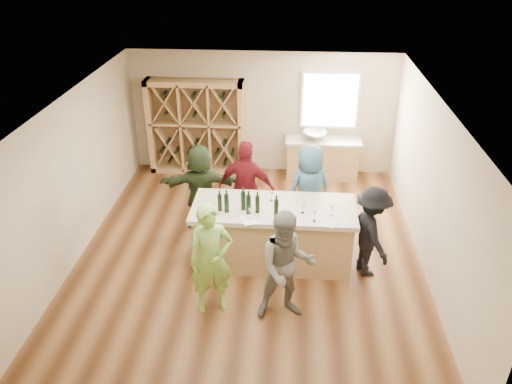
# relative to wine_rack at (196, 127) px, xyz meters

# --- Properties ---
(floor) EXTENTS (6.00, 7.00, 0.10)m
(floor) POSITION_rel_wine_rack_xyz_m (1.50, -3.27, -1.15)
(floor) COLOR brown
(floor) RESTS_ON ground
(ceiling) EXTENTS (6.00, 7.00, 0.10)m
(ceiling) POSITION_rel_wine_rack_xyz_m (1.50, -3.27, 1.75)
(ceiling) COLOR white
(ceiling) RESTS_ON ground
(wall_back) EXTENTS (6.00, 0.10, 2.80)m
(wall_back) POSITION_rel_wine_rack_xyz_m (1.50, 0.28, 0.30)
(wall_back) COLOR #C0AD8B
(wall_back) RESTS_ON ground
(wall_front) EXTENTS (6.00, 0.10, 2.80)m
(wall_front) POSITION_rel_wine_rack_xyz_m (1.50, -6.82, 0.30)
(wall_front) COLOR #C0AD8B
(wall_front) RESTS_ON ground
(wall_left) EXTENTS (0.10, 7.00, 2.80)m
(wall_left) POSITION_rel_wine_rack_xyz_m (-1.55, -3.27, 0.30)
(wall_left) COLOR #C0AD8B
(wall_left) RESTS_ON ground
(wall_right) EXTENTS (0.10, 7.00, 2.80)m
(wall_right) POSITION_rel_wine_rack_xyz_m (4.55, -3.27, 0.30)
(wall_right) COLOR #C0AD8B
(wall_right) RESTS_ON ground
(window_frame) EXTENTS (1.30, 0.06, 1.30)m
(window_frame) POSITION_rel_wine_rack_xyz_m (3.00, 0.20, 0.65)
(window_frame) COLOR white
(window_frame) RESTS_ON wall_back
(window_pane) EXTENTS (1.18, 0.01, 1.18)m
(window_pane) POSITION_rel_wine_rack_xyz_m (3.00, 0.17, 0.65)
(window_pane) COLOR white
(window_pane) RESTS_ON wall_back
(wine_rack) EXTENTS (2.20, 0.45, 2.20)m
(wine_rack) POSITION_rel_wine_rack_xyz_m (0.00, 0.00, 0.00)
(wine_rack) COLOR tan
(wine_rack) RESTS_ON floor
(back_counter_base) EXTENTS (1.60, 0.58, 0.86)m
(back_counter_base) POSITION_rel_wine_rack_xyz_m (2.90, -0.07, -0.67)
(back_counter_base) COLOR tan
(back_counter_base) RESTS_ON floor
(back_counter_top) EXTENTS (1.70, 0.62, 0.06)m
(back_counter_top) POSITION_rel_wine_rack_xyz_m (2.90, -0.07, -0.21)
(back_counter_top) COLOR beige
(back_counter_top) RESTS_ON back_counter_base
(sink) EXTENTS (0.54, 0.54, 0.19)m
(sink) POSITION_rel_wine_rack_xyz_m (2.70, -0.07, -0.09)
(sink) COLOR silver
(sink) RESTS_ON back_counter_top
(faucet) EXTENTS (0.02, 0.02, 0.30)m
(faucet) POSITION_rel_wine_rack_xyz_m (2.70, 0.11, -0.03)
(faucet) COLOR silver
(faucet) RESTS_ON back_counter_top
(tasting_counter_base) EXTENTS (2.60, 1.00, 1.00)m
(tasting_counter_base) POSITION_rel_wine_rack_xyz_m (1.92, -3.43, -0.60)
(tasting_counter_base) COLOR tan
(tasting_counter_base) RESTS_ON floor
(tasting_counter_top) EXTENTS (2.72, 1.12, 0.08)m
(tasting_counter_top) POSITION_rel_wine_rack_xyz_m (1.92, -3.43, -0.06)
(tasting_counter_top) COLOR beige
(tasting_counter_top) RESTS_ON tasting_counter_base
(wine_bottle_a) EXTENTS (0.09, 0.09, 0.29)m
(wine_bottle_a) POSITION_rel_wine_rack_xyz_m (1.05, -3.61, 0.13)
(wine_bottle_a) COLOR black
(wine_bottle_a) RESTS_ON tasting_counter_top
(wine_bottle_b) EXTENTS (0.10, 0.10, 0.32)m
(wine_bottle_b) POSITION_rel_wine_rack_xyz_m (1.17, -3.65, 0.14)
(wine_bottle_b) COLOR black
(wine_bottle_b) RESTS_ON tasting_counter_top
(wine_bottle_c) EXTENTS (0.09, 0.09, 0.32)m
(wine_bottle_c) POSITION_rel_wine_rack_xyz_m (1.43, -3.55, 0.14)
(wine_bottle_c) COLOR black
(wine_bottle_c) RESTS_ON tasting_counter_top
(wine_bottle_d) EXTENTS (0.11, 0.11, 0.33)m
(wine_bottle_d) POSITION_rel_wine_rack_xyz_m (1.53, -3.68, 0.14)
(wine_bottle_d) COLOR black
(wine_bottle_d) RESTS_ON tasting_counter_top
(wine_bottle_e) EXTENTS (0.09, 0.09, 0.30)m
(wine_bottle_e) POSITION_rel_wine_rack_xyz_m (1.66, -3.62, 0.13)
(wine_bottle_e) COLOR black
(wine_bottle_e) RESTS_ON tasting_counter_top
(wine_glass_a) EXTENTS (0.07, 0.07, 0.17)m
(wine_glass_a) POSITION_rel_wine_rack_xyz_m (1.57, -3.84, 0.06)
(wine_glass_a) COLOR white
(wine_glass_a) RESTS_ON tasting_counter_top
(wine_glass_b) EXTENTS (0.07, 0.07, 0.19)m
(wine_glass_b) POSITION_rel_wine_rack_xyz_m (2.09, -3.89, 0.07)
(wine_glass_b) COLOR white
(wine_glass_b) RESTS_ON tasting_counter_top
(wine_glass_c) EXTENTS (0.07, 0.07, 0.19)m
(wine_glass_c) POSITION_rel_wine_rack_xyz_m (2.58, -3.83, 0.07)
(wine_glass_c) COLOR white
(wine_glass_c) RESTS_ON tasting_counter_top
(wine_glass_d) EXTENTS (0.07, 0.07, 0.16)m
(wine_glass_d) POSITION_rel_wine_rack_xyz_m (2.40, -3.59, 0.06)
(wine_glass_d) COLOR white
(wine_glass_d) RESTS_ON tasting_counter_top
(wine_glass_e) EXTENTS (0.09, 0.09, 0.19)m
(wine_glass_e) POSITION_rel_wine_rack_xyz_m (2.86, -3.65, 0.08)
(wine_glass_e) COLOR white
(wine_glass_e) RESTS_ON tasting_counter_top
(tasting_menu_a) EXTENTS (0.31, 0.36, 0.00)m
(tasting_menu_a) POSITION_rel_wine_rack_xyz_m (1.55, -3.88, -0.02)
(tasting_menu_a) COLOR white
(tasting_menu_a) RESTS_ON tasting_counter_top
(tasting_menu_b) EXTENTS (0.32, 0.37, 0.00)m
(tasting_menu_b) POSITION_rel_wine_rack_xyz_m (2.20, -3.87, -0.02)
(tasting_menu_b) COLOR white
(tasting_menu_b) RESTS_ON tasting_counter_top
(tasting_menu_c) EXTENTS (0.35, 0.40, 0.00)m
(tasting_menu_c) POSITION_rel_wine_rack_xyz_m (2.82, -3.83, -0.02)
(tasting_menu_c) COLOR white
(tasting_menu_c) RESTS_ON tasting_counter_top
(person_near_left) EXTENTS (0.77, 0.66, 1.79)m
(person_near_left) POSITION_rel_wine_rack_xyz_m (1.06, -4.71, -0.21)
(person_near_left) COLOR #8CC64C
(person_near_left) RESTS_ON floor
(person_near_right) EXTENTS (0.93, 0.63, 1.77)m
(person_near_right) POSITION_rel_wine_rack_xyz_m (2.17, -4.79, -0.22)
(person_near_right) COLOR slate
(person_near_right) RESTS_ON floor
(person_server) EXTENTS (0.78, 1.13, 1.60)m
(person_server) POSITION_rel_wine_rack_xyz_m (3.52, -3.65, -0.30)
(person_server) COLOR black
(person_server) RESTS_ON floor
(person_far_mid) EXTENTS (1.17, 0.76, 1.84)m
(person_far_mid) POSITION_rel_wine_rack_xyz_m (1.39, -2.52, -0.18)
(person_far_mid) COLOR #590F14
(person_far_mid) RESTS_ON floor
(person_far_right) EXTENTS (1.03, 0.89, 1.77)m
(person_far_right) POSITION_rel_wine_rack_xyz_m (2.54, -2.45, -0.21)
(person_far_right) COLOR #335972
(person_far_right) RESTS_ON floor
(person_far_left) EXTENTS (1.62, 0.76, 1.68)m
(person_far_left) POSITION_rel_wine_rack_xyz_m (0.50, -2.39, -0.26)
(person_far_left) COLOR #263319
(person_far_left) RESTS_ON floor
(wine_bottle_f) EXTENTS (0.07, 0.07, 0.30)m
(wine_bottle_f) POSITION_rel_wine_rack_xyz_m (1.97, -3.73, 0.13)
(wine_bottle_f) COLOR black
(wine_bottle_f) RESTS_ON tasting_counter_top
(wine_glass_f) EXTENTS (0.07, 0.07, 0.18)m
(wine_glass_f) POSITION_rel_wine_rack_xyz_m (1.87, -3.23, 0.07)
(wine_glass_f) COLOR white
(wine_glass_f) RESTS_ON tasting_counter_top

